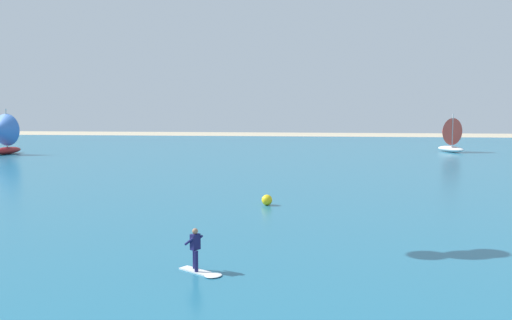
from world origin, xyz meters
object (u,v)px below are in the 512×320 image
at_px(sailboat_leading, 448,134).
at_px(kitesurfer, 199,257).
at_px(marker_buoy, 267,200).
at_px(sailboat_far_left, 1,134).

bearing_deg(sailboat_leading, kitesurfer, -112.40).
bearing_deg(marker_buoy, sailboat_leading, 62.51).
xyz_separation_m(sailboat_leading, sailboat_far_left, (-53.63, -8.79, 0.31)).
xyz_separation_m(kitesurfer, sailboat_leading, (21.61, 52.42, 1.58)).
distance_m(kitesurfer, marker_buoy, 14.05).
relative_size(kitesurfer, marker_buoy, 2.89).
xyz_separation_m(kitesurfer, sailboat_far_left, (-32.02, 43.62, 1.88)).
bearing_deg(sailboat_leading, sailboat_far_left, -170.69).
height_order(sailboat_far_left, marker_buoy, sailboat_far_left).
distance_m(sailboat_leading, marker_buoy, 43.40).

